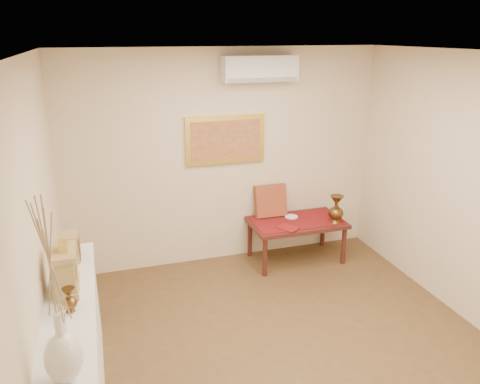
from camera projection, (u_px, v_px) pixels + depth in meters
name	position (u px, v px, depth m)	size (l,w,h in m)	color
floor	(293.00, 362.00, 4.27)	(4.50, 4.50, 0.00)	brown
ceiling	(306.00, 55.00, 3.39)	(4.50, 4.50, 0.00)	white
wall_back	(225.00, 159.00, 5.86)	(4.00, 0.02, 2.70)	beige
wall_left	(36.00, 259.00, 3.27)	(0.02, 4.50, 2.70)	beige
white_vase	(54.00, 295.00, 2.48)	(0.21, 0.21, 1.11)	silver
candlestick	(64.00, 324.00, 2.98)	(0.11, 0.11, 0.23)	silver
brass_urn_small	(69.00, 297.00, 3.27)	(0.11, 0.11, 0.24)	brown
table_cloth	(297.00, 221.00, 6.03)	(1.14, 0.59, 0.01)	maroon
brass_urn_tall	(336.00, 206.00, 5.89)	(0.19, 0.19, 0.43)	brown
plate	(291.00, 217.00, 6.13)	(0.17, 0.17, 0.01)	silver
menu	(288.00, 228.00, 5.78)	(0.18, 0.25, 0.01)	maroon
cushion	(270.00, 201.00, 6.11)	(0.42, 0.10, 0.42)	maroon
display_ledge	(76.00, 356.00, 3.59)	(0.37, 2.02, 0.98)	white
mantel_clock	(66.00, 270.00, 3.53)	(0.17, 0.36, 0.41)	tan
wooden_chest	(70.00, 247.00, 4.01)	(0.16, 0.21, 0.24)	tan
low_table	(297.00, 225.00, 6.05)	(1.20, 0.70, 0.55)	#491B16
painting	(225.00, 140.00, 5.76)	(1.00, 0.06, 0.60)	gold
ac_unit	(260.00, 69.00, 5.50)	(0.90, 0.25, 0.30)	white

